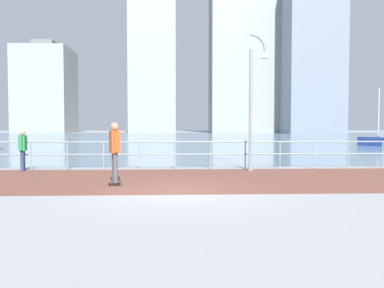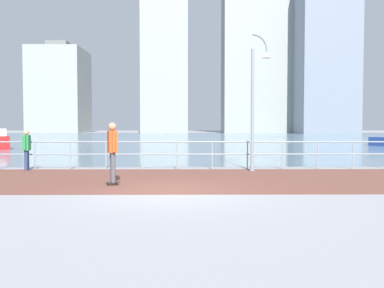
% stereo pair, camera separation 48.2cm
% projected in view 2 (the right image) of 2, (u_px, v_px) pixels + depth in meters
% --- Properties ---
extents(ground, '(220.00, 220.00, 0.00)m').
position_uv_depth(ground, '(184.00, 140.00, 50.68)').
color(ground, '#9E9EA3').
extents(brick_paving, '(28.00, 6.03, 0.01)m').
position_uv_depth(brick_paving, '(174.00, 179.00, 13.18)').
color(brick_paving, brown).
rests_on(brick_paving, ground).
extents(harbor_water, '(180.00, 88.00, 0.00)m').
position_uv_depth(harbor_water, '(185.00, 138.00, 61.14)').
color(harbor_water, '#6B899E').
rests_on(harbor_water, ground).
extents(waterfront_railing, '(25.25, 0.06, 1.12)m').
position_uv_depth(waterfront_railing, '(177.00, 150.00, 16.16)').
color(waterfront_railing, '#8C99A3').
rests_on(waterfront_railing, ground).
extents(lamppost, '(0.81, 0.36, 5.21)m').
position_uv_depth(lamppost, '(257.00, 95.00, 15.52)').
color(lamppost, gray).
rests_on(lamppost, ground).
extents(skateboarder, '(0.41, 0.54, 1.82)m').
position_uv_depth(skateboarder, '(112.00, 147.00, 11.75)').
color(skateboarder, black).
rests_on(skateboarder, ground).
extents(bystander, '(0.26, 0.55, 1.57)m').
position_uv_depth(bystander, '(27.00, 147.00, 15.74)').
color(bystander, navy).
rests_on(bystander, ground).
extents(tower_slate, '(13.11, 14.77, 39.79)m').
position_uv_depth(tower_slate, '(323.00, 54.00, 97.54)').
color(tower_slate, slate).
rests_on(tower_slate, ground).
extents(tower_beige, '(13.83, 15.64, 24.51)m').
position_uv_depth(tower_beige, '(60.00, 91.00, 111.87)').
color(tower_beige, '#939993').
rests_on(tower_beige, ground).
extents(tower_concrete, '(11.83, 10.82, 36.43)m').
position_uv_depth(tower_concrete, '(165.00, 66.00, 105.83)').
color(tower_concrete, '#939993').
rests_on(tower_concrete, ground).
extents(tower_brick, '(16.76, 11.23, 43.11)m').
position_uv_depth(tower_brick, '(255.00, 53.00, 105.51)').
color(tower_brick, '#939993').
rests_on(tower_brick, ground).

